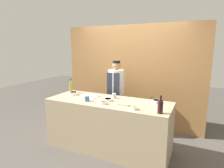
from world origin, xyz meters
name	(u,v)px	position (x,y,z in m)	size (l,w,h in m)	color
ground_plane	(108,148)	(0.00, 0.00, 0.00)	(14.00, 14.00, 0.00)	#4C4742
cabinet_wall	(132,77)	(0.00, 1.27, 1.20)	(3.36, 0.18, 2.40)	olive
counter	(108,125)	(0.00, 0.00, 0.47)	(2.27, 0.82, 0.94)	tan
sauce_bowl_purple	(108,100)	(0.00, -0.01, 0.96)	(0.16, 0.16, 0.04)	white
sauce_bowl_white	(156,101)	(0.82, 0.22, 0.97)	(0.15, 0.15, 0.06)	white
sauce_bowl_green	(134,108)	(0.59, -0.27, 0.96)	(0.11, 0.11, 0.05)	white
sauce_bowl_brown	(103,103)	(0.02, -0.22, 0.96)	(0.12, 0.12, 0.05)	white
sauce_bowl_yellow	(73,93)	(-0.83, 0.08, 0.97)	(0.17, 0.17, 0.06)	white
cutting_board	(89,96)	(-0.45, 0.07, 0.95)	(0.34, 0.25, 0.02)	white
bottle_oil	(71,87)	(-0.99, 0.21, 1.06)	(0.08, 0.08, 0.30)	olive
bottle_wine	(160,106)	(0.99, -0.27, 1.04)	(0.08, 0.08, 0.27)	black
cup_blue	(87,99)	(-0.33, -0.19, 0.98)	(0.09, 0.09, 0.09)	#386093
cup_steel	(114,96)	(0.03, 0.20, 0.98)	(0.07, 0.07, 0.09)	#B7B7BC
wooden_spoon	(126,105)	(0.40, -0.15, 0.95)	(0.24, 0.04, 0.02)	#B2844C
chef_center	(116,94)	(-0.18, 0.78, 0.86)	(0.36, 0.36, 1.61)	#28282D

